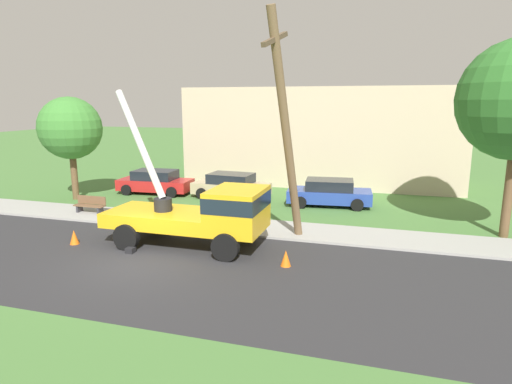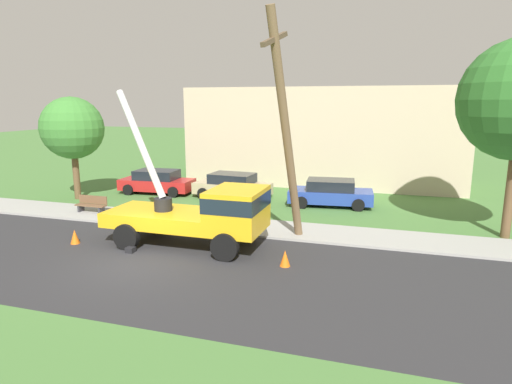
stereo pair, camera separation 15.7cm
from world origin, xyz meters
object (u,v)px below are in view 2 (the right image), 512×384
(leaning_utility_pole, at_px, (286,131))
(parked_sedan_tan, at_px, (232,186))
(park_bench, at_px, (92,205))
(traffic_cone_behind, at_px, (75,237))
(utility_truck, at_px, (205,211))
(parked_sedan_blue, at_px, (330,193))
(roadside_tree_near, at_px, (72,128))
(traffic_cone_ahead, at_px, (285,258))
(parked_sedan_red, at_px, (157,182))

(leaning_utility_pole, relative_size, parked_sedan_tan, 1.91)
(park_bench, bearing_deg, traffic_cone_behind, -60.25)
(utility_truck, bearing_deg, parked_sedan_blue, 65.61)
(park_bench, relative_size, roadside_tree_near, 0.28)
(leaning_utility_pole, distance_m, park_bench, 11.23)
(utility_truck, bearing_deg, leaning_utility_pole, 18.11)
(parked_sedan_blue, bearing_deg, leaning_utility_pole, -96.38)
(traffic_cone_ahead, distance_m, parked_sedan_tan, 11.03)
(traffic_cone_behind, bearing_deg, traffic_cone_ahead, 0.55)
(utility_truck, bearing_deg, parked_sedan_red, 129.41)
(parked_sedan_red, relative_size, roadside_tree_near, 0.78)
(leaning_utility_pole, height_order, parked_sedan_blue, leaning_utility_pole)
(utility_truck, relative_size, parked_sedan_blue, 1.49)
(utility_truck, distance_m, traffic_cone_ahead, 3.74)
(parked_sedan_tan, xyz_separation_m, parked_sedan_blue, (5.71, -0.38, 0.00))
(roadside_tree_near, bearing_deg, leaning_utility_pole, -19.32)
(utility_truck, distance_m, parked_sedan_tan, 8.76)
(leaning_utility_pole, distance_m, traffic_cone_behind, 9.23)
(roadside_tree_near, bearing_deg, park_bench, -41.76)
(park_bench, bearing_deg, parked_sedan_blue, 25.02)
(leaning_utility_pole, height_order, roadside_tree_near, leaning_utility_pole)
(parked_sedan_tan, distance_m, roadside_tree_near, 9.49)
(traffic_cone_behind, height_order, parked_sedan_tan, parked_sedan_tan)
(traffic_cone_behind, relative_size, park_bench, 0.35)
(parked_sedan_red, bearing_deg, traffic_cone_ahead, -42.69)
(utility_truck, bearing_deg, parked_sedan_tan, 103.42)
(parked_sedan_tan, xyz_separation_m, park_bench, (-5.41, -5.56, -0.25))
(parked_sedan_red, bearing_deg, parked_sedan_blue, -1.20)
(utility_truck, height_order, parked_sedan_tan, utility_truck)
(utility_truck, distance_m, park_bench, 8.05)
(leaning_utility_pole, relative_size, park_bench, 5.41)
(roadside_tree_near, bearing_deg, parked_sedan_tan, 18.91)
(leaning_utility_pole, bearing_deg, traffic_cone_ahead, -76.00)
(leaning_utility_pole, xyz_separation_m, roadside_tree_near, (-13.32, 4.67, -0.41))
(leaning_utility_pole, xyz_separation_m, traffic_cone_ahead, (0.51, -2.05, -4.15))
(roadside_tree_near, bearing_deg, parked_sedan_blue, 10.07)
(utility_truck, bearing_deg, roadside_tree_near, 151.74)
(traffic_cone_behind, bearing_deg, leaning_utility_pole, 14.98)
(traffic_cone_ahead, height_order, traffic_cone_behind, same)
(parked_sedan_tan, relative_size, roadside_tree_near, 0.78)
(traffic_cone_behind, distance_m, roadside_tree_near, 9.43)
(utility_truck, distance_m, leaning_utility_pole, 4.28)
(parked_sedan_red, height_order, parked_sedan_tan, same)
(leaning_utility_pole, height_order, parked_sedan_tan, leaning_utility_pole)
(traffic_cone_ahead, xyz_separation_m, traffic_cone_behind, (-8.47, -0.08, 0.00))
(utility_truck, relative_size, leaning_utility_pole, 0.78)
(traffic_cone_ahead, bearing_deg, utility_truck, 161.90)
(traffic_cone_behind, bearing_deg, parked_sedan_blue, 46.72)
(traffic_cone_behind, relative_size, parked_sedan_tan, 0.12)
(traffic_cone_ahead, relative_size, park_bench, 0.35)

